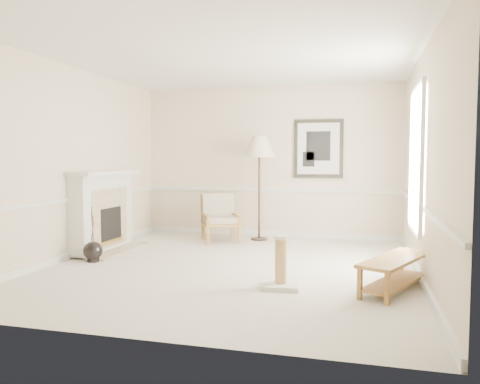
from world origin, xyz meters
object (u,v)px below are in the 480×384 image
object	(u,v)px
floor_vase	(93,251)
bench	(395,268)
floor_lamp	(259,150)
scratching_post	(281,271)
armchair	(220,215)

from	to	relation	value
floor_vase	bench	world-z (taller)	floor_vase
floor_lamp	scratching_post	size ratio (longest dim) A/B	3.13
floor_vase	floor_lamp	distance (m)	3.49
floor_vase	floor_lamp	xyz separation A→B (m)	(1.96, 2.45, 1.52)
armchair	floor_lamp	xyz separation A→B (m)	(0.70, 0.24, 1.21)
floor_vase	scratching_post	world-z (taller)	floor_vase
floor_lamp	scratching_post	bearing A→B (deg)	-73.14
armchair	scratching_post	xyz separation A→B (m)	(1.64, -2.88, -0.27)
armchair	floor_lamp	bearing A→B (deg)	-9.35
bench	armchair	bearing A→B (deg)	137.90
floor_vase	armchair	world-z (taller)	armchair
bench	scratching_post	bearing A→B (deg)	-169.87
bench	scratching_post	size ratio (longest dim) A/B	2.24
floor_lamp	bench	xyz separation A→B (m)	(2.23, -2.89, -1.42)
scratching_post	bench	bearing A→B (deg)	10.13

